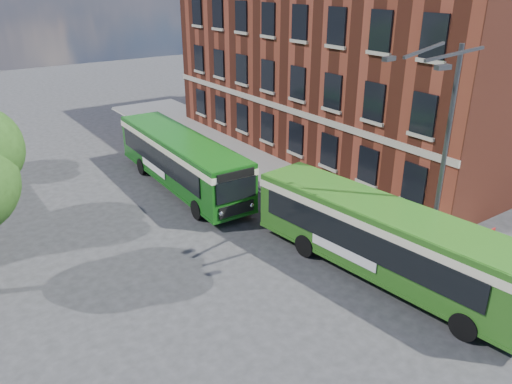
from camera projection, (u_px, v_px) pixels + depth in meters
ground at (302, 283)px, 19.73m from camera, size 120.00×120.00×0.00m
pavement at (306, 181)px, 29.41m from camera, size 6.00×48.00×0.15m
kerb_line at (264, 194)px, 27.83m from camera, size 0.12×48.00×0.01m
brick_office at (351, 45)px, 33.37m from camera, size 12.10×26.00×14.20m
street_lamp at (438, 159)px, 18.88m from camera, size 2.96×2.38×9.00m
bus_stop_sign at (487, 253)px, 18.92m from camera, size 0.35×0.08×2.52m
bus_front at (385, 235)px, 19.50m from camera, size 3.86×12.17×3.02m
bus_rear at (181, 157)px, 28.05m from camera, size 2.95×12.29×3.02m
pedestrian_a at (485, 249)px, 20.07m from camera, size 0.76×0.62×1.78m
pedestrian_b at (434, 247)px, 20.36m from camera, size 0.87×0.69×1.70m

